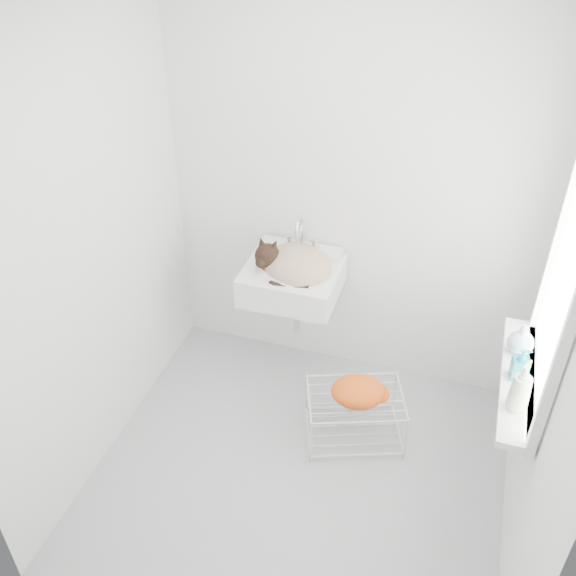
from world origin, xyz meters
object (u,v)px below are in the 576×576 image
(sink, at_px, (292,268))
(bottle_c, at_px, (518,352))
(cat, at_px, (294,264))
(bottle_a, at_px, (515,407))
(wire_rack, at_px, (354,417))
(bottle_b, at_px, (517,377))

(sink, xyz_separation_m, bottle_c, (1.27, -0.36, 0.00))
(cat, bearing_deg, bottle_a, -24.84)
(cat, bearing_deg, wire_rack, -31.28)
(bottle_b, bearing_deg, cat, 157.11)
(sink, xyz_separation_m, bottle_a, (1.27, -0.75, 0.00))
(wire_rack, relative_size, bottle_b, 3.21)
(bottle_a, bearing_deg, wire_rack, 154.24)
(bottle_a, relative_size, bottle_c, 1.28)
(bottle_b, bearing_deg, sink, 156.66)
(wire_rack, height_order, bottle_a, bottle_a)
(bottle_a, height_order, bottle_c, bottle_a)
(bottle_b, distance_m, bottle_c, 0.19)
(sink, distance_m, bottle_a, 1.48)
(wire_rack, bearing_deg, bottle_a, -25.76)
(bottle_a, distance_m, bottle_b, 0.20)
(wire_rack, height_order, bottle_b, bottle_b)
(sink, xyz_separation_m, cat, (0.01, -0.02, 0.04))
(wire_rack, xyz_separation_m, bottle_c, (0.78, 0.02, 0.70))
(bottle_c, bearing_deg, bottle_a, -90.00)
(cat, bearing_deg, sink, 132.66)
(wire_rack, relative_size, bottle_a, 2.51)
(sink, relative_size, bottle_a, 2.59)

